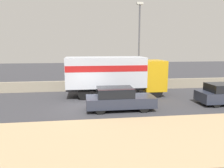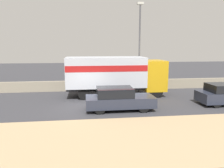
# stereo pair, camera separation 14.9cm
# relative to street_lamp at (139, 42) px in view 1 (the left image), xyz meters

# --- Properties ---
(ground_plane) EXTENTS (80.00, 80.00, 0.00)m
(ground_plane) POSITION_rel_street_lamp_xyz_m (-4.56, -4.53, -4.48)
(ground_plane) COLOR #38383D
(dirt_shoulder_foreground) EXTENTS (60.00, 5.56, 0.04)m
(dirt_shoulder_foreground) POSITION_rel_street_lamp_xyz_m (-4.56, -9.99, -4.46)
(dirt_shoulder_foreground) COLOR tan
(dirt_shoulder_foreground) RESTS_ON ground_plane
(stone_wall_backdrop) EXTENTS (60.00, 0.35, 0.94)m
(stone_wall_backdrop) POSITION_rel_street_lamp_xyz_m (-4.56, 1.14, -4.01)
(stone_wall_backdrop) COLOR gray
(stone_wall_backdrop) RESTS_ON ground_plane
(street_lamp) EXTENTS (0.56, 0.28, 7.84)m
(street_lamp) POSITION_rel_street_lamp_xyz_m (0.00, 0.00, 0.00)
(street_lamp) COLOR #4C4C51
(street_lamp) RESTS_ON ground_plane
(box_truck) EXTENTS (8.10, 2.60, 3.25)m
(box_truck) POSITION_rel_street_lamp_xyz_m (-2.48, -1.46, -2.53)
(box_truck) COLOR gold
(box_truck) RESTS_ON ground_plane
(car_hatchback) EXTENTS (4.45, 1.83, 1.49)m
(car_hatchback) POSITION_rel_street_lamp_xyz_m (-2.71, -5.44, -3.74)
(car_hatchback) COLOR #282D3D
(car_hatchback) RESTS_ON ground_plane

